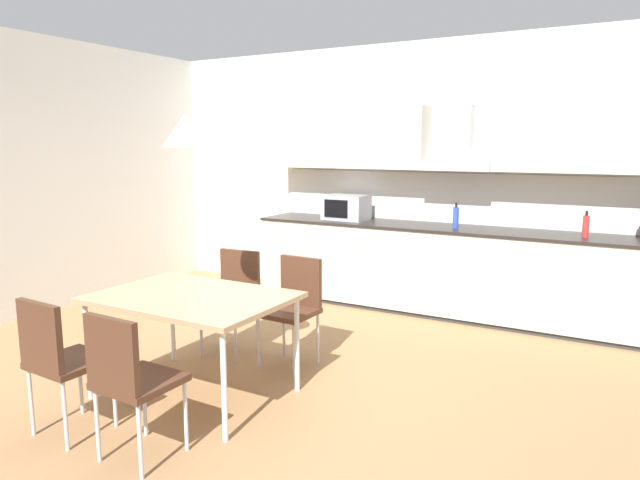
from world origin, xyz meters
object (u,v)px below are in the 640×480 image
at_px(chair_near_right, 128,373).
at_px(microwave, 346,207).
at_px(chair_near_left, 57,353).
at_px(dining_table, 192,301).
at_px(chair_far_left, 234,291).
at_px(chair_far_right, 294,300).
at_px(pendant_lamp, 186,131).
at_px(bottle_blue, 456,217).
at_px(bottle_red, 586,226).

bearing_deg(chair_near_right, microwave, 98.24).
relative_size(microwave, chair_near_left, 0.55).
height_order(dining_table, chair_far_left, chair_far_left).
relative_size(dining_table, chair_far_right, 1.52).
relative_size(chair_near_right, chair_far_right, 1.00).
distance_m(chair_far_left, pendant_lamp, 1.60).
distance_m(microwave, dining_table, 2.87).
xyz_separation_m(microwave, dining_table, (0.24, -2.84, -0.38)).
height_order(microwave, dining_table, microwave).
xyz_separation_m(microwave, chair_far_left, (-0.06, -1.98, -0.53)).
xyz_separation_m(bottle_blue, chair_near_right, (-0.74, -3.65, -0.50)).
distance_m(bottle_red, dining_table, 3.61).
distance_m(microwave, chair_near_left, 3.73).
xyz_separation_m(chair_near_left, chair_far_left, (-0.00, 1.70, 0.00)).
distance_m(microwave, chair_far_left, 2.06).
distance_m(dining_table, chair_near_left, 0.92).
xyz_separation_m(chair_near_right, pendant_lamp, (-0.30, 0.85, 1.32)).
bearing_deg(chair_far_left, bottle_red, 37.39).
relative_size(bottle_blue, chair_near_left, 0.30).
xyz_separation_m(bottle_blue, chair_far_right, (-0.74, -1.94, -0.50)).
bearing_deg(bottle_red, chair_far_right, -134.95).
xyz_separation_m(dining_table, chair_near_left, (-0.30, -0.85, -0.16)).
bearing_deg(chair_far_left, bottle_blue, 55.44).
height_order(bottle_blue, dining_table, bottle_blue).
height_order(chair_far_left, pendant_lamp, pendant_lamp).
height_order(chair_near_right, pendant_lamp, pendant_lamp).
bearing_deg(bottle_blue, dining_table, -110.33).
bearing_deg(chair_far_left, microwave, 88.15).
bearing_deg(dining_table, chair_far_right, 70.54).
relative_size(bottle_blue, pendant_lamp, 0.81).
bearing_deg(bottle_blue, chair_near_right, -101.48).
height_order(bottle_red, pendant_lamp, pendant_lamp).
height_order(bottle_blue, chair_far_left, bottle_blue).
bearing_deg(chair_near_right, bottle_red, 61.90).
bearing_deg(dining_table, chair_far_left, 109.58).
xyz_separation_m(bottle_blue, dining_table, (-1.04, -2.80, -0.35)).
bearing_deg(chair_near_left, chair_far_left, 90.07).
height_order(chair_far_left, chair_far_right, same).
distance_m(bottle_red, pendant_lamp, 3.68).
bearing_deg(pendant_lamp, chair_near_right, -70.91).
xyz_separation_m(chair_near_right, chair_far_left, (-0.60, 1.71, 0.00)).
height_order(chair_far_right, pendant_lamp, pendant_lamp).
height_order(bottle_red, dining_table, bottle_red).
bearing_deg(dining_table, pendant_lamp, 0.00).
distance_m(bottle_blue, bottle_red, 1.21).
distance_m(dining_table, chair_near_right, 0.92).
bearing_deg(bottle_red, chair_near_right, -118.10).
height_order(bottle_red, chair_near_right, bottle_red).
xyz_separation_m(bottle_red, chair_far_right, (-1.94, -1.95, -0.50)).
bearing_deg(dining_table, microwave, 94.82).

